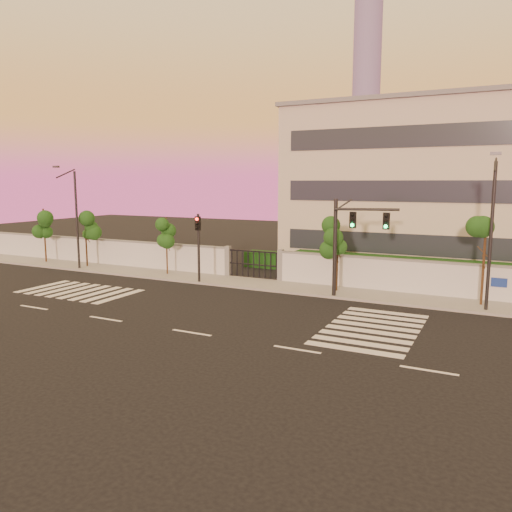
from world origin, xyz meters
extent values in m
plane|color=black|center=(0.00, 0.00, 0.00)|extent=(120.00, 120.00, 0.00)
cube|color=gray|center=(0.00, 10.50, 0.07)|extent=(60.00, 3.00, 0.15)
cube|color=silver|center=(-17.50, 12.00, 1.00)|extent=(25.00, 0.30, 2.00)
cube|color=slate|center=(-17.50, 12.00, 2.06)|extent=(25.00, 0.36, 0.12)
cube|color=slate|center=(-5.00, 12.00, 1.10)|extent=(0.35, 0.35, 2.20)
cube|color=slate|center=(-1.00, 12.00, 1.10)|extent=(0.35, 0.35, 2.20)
cube|color=#113510|center=(9.00, 14.50, 0.90)|extent=(20.00, 2.00, 1.80)
cube|color=#113510|center=(-16.00, 14.50, 0.70)|extent=(12.00, 1.80, 1.40)
cube|color=#113510|center=(-3.00, 17.00, 0.60)|extent=(6.00, 1.50, 1.20)
cube|color=beige|center=(9.00, 22.00, 6.00)|extent=(24.00, 12.00, 12.00)
cube|color=#262D38|center=(9.00, 15.98, 2.50)|extent=(22.00, 0.08, 1.40)
cube|color=#262D38|center=(9.00, 15.98, 6.00)|extent=(22.00, 0.08, 1.40)
cube|color=#262D38|center=(9.00, 15.98, 9.50)|extent=(22.00, 0.08, 1.40)
cube|color=slate|center=(9.00, 22.00, 12.10)|extent=(24.40, 12.40, 0.30)
cylinder|color=slate|center=(-65.00, 280.00, 55.00)|extent=(16.00, 16.00, 110.00)
cube|color=silver|center=(-14.00, 4.00, 0.01)|extent=(0.50, 4.00, 0.02)
cube|color=silver|center=(-13.10, 4.00, 0.01)|extent=(0.50, 4.00, 0.02)
cube|color=silver|center=(-12.20, 4.00, 0.01)|extent=(0.50, 4.00, 0.02)
cube|color=silver|center=(-11.30, 4.00, 0.01)|extent=(0.50, 4.00, 0.02)
cube|color=silver|center=(-10.40, 4.00, 0.01)|extent=(0.50, 4.00, 0.02)
cube|color=silver|center=(-9.50, 4.00, 0.01)|extent=(0.50, 4.00, 0.02)
cube|color=silver|center=(-8.60, 4.00, 0.01)|extent=(0.50, 4.00, 0.02)
cube|color=silver|center=(-7.70, 4.00, 0.01)|extent=(0.50, 4.00, 0.02)
cube|color=silver|center=(7.00, 1.00, 0.01)|extent=(4.00, 0.50, 0.02)
cube|color=silver|center=(7.00, 1.90, 0.01)|extent=(4.00, 0.50, 0.02)
cube|color=silver|center=(7.00, 2.80, 0.01)|extent=(4.00, 0.50, 0.02)
cube|color=silver|center=(7.00, 3.70, 0.01)|extent=(4.00, 0.50, 0.02)
cube|color=silver|center=(7.00, 4.60, 0.01)|extent=(4.00, 0.50, 0.02)
cube|color=silver|center=(7.00, 5.50, 0.01)|extent=(4.00, 0.50, 0.02)
cube|color=silver|center=(7.00, 6.40, 0.01)|extent=(4.00, 0.50, 0.02)
cube|color=silver|center=(7.00, 7.30, 0.01)|extent=(4.00, 0.50, 0.02)
cube|color=silver|center=(-10.00, 0.00, 0.01)|extent=(2.00, 0.15, 0.01)
cube|color=silver|center=(-5.00, 0.00, 0.01)|extent=(2.00, 0.15, 0.01)
cube|color=silver|center=(0.00, 0.00, 0.01)|extent=(2.00, 0.15, 0.01)
cube|color=silver|center=(5.00, 0.00, 0.01)|extent=(2.00, 0.15, 0.01)
cube|color=silver|center=(10.00, 0.00, 0.01)|extent=(2.00, 0.15, 0.01)
cylinder|color=#382314|center=(-21.28, 10.56, 2.23)|extent=(0.13, 0.13, 4.47)
sphere|color=#1E4012|center=(-21.28, 10.56, 3.57)|extent=(1.23, 1.23, 1.23)
sphere|color=#1E4012|center=(-20.89, 10.78, 2.90)|extent=(0.94, 0.94, 0.94)
sphere|color=#1E4012|center=(-21.61, 10.39, 3.13)|extent=(0.89, 0.89, 0.89)
cylinder|color=#382314|center=(-16.71, 10.50, 2.14)|extent=(0.13, 0.13, 4.27)
sphere|color=#1E4012|center=(-16.71, 10.50, 3.42)|extent=(1.17, 1.17, 1.17)
sphere|color=#1E4012|center=(-16.34, 10.71, 2.78)|extent=(0.90, 0.90, 0.90)
sphere|color=#1E4012|center=(-17.03, 10.34, 2.99)|extent=(0.85, 0.85, 0.85)
cylinder|color=#382314|center=(-9.13, 10.55, 2.07)|extent=(0.11, 0.11, 4.13)
sphere|color=#1E4012|center=(-9.13, 10.55, 3.31)|extent=(1.02, 1.02, 1.02)
sphere|color=#1E4012|center=(-8.80, 10.73, 2.69)|extent=(0.78, 0.78, 0.78)
sphere|color=#1E4012|center=(-9.40, 10.41, 2.89)|extent=(0.74, 0.74, 0.74)
cylinder|color=#382314|center=(3.28, 10.60, 2.18)|extent=(0.12, 0.12, 4.36)
sphere|color=#1E4012|center=(3.28, 10.60, 3.49)|extent=(1.11, 1.11, 1.11)
sphere|color=#1E4012|center=(3.63, 10.81, 2.84)|extent=(0.85, 0.85, 0.85)
sphere|color=#1E4012|center=(2.98, 10.45, 3.05)|extent=(0.81, 0.81, 0.81)
cylinder|color=#382314|center=(11.21, 10.69, 2.41)|extent=(0.13, 0.13, 4.81)
sphere|color=#1E4012|center=(11.21, 10.69, 3.85)|extent=(1.20, 1.20, 1.20)
sphere|color=#1E4012|center=(11.59, 10.90, 3.13)|extent=(0.92, 0.92, 0.92)
sphere|color=#1E4012|center=(10.88, 10.52, 3.37)|extent=(0.87, 0.87, 0.87)
cylinder|color=black|center=(3.54, 9.26, 2.83)|extent=(0.22, 0.22, 5.67)
cylinder|color=black|center=(5.28, 9.26, 5.12)|extent=(3.39, 1.04, 0.15)
cube|color=black|center=(4.55, 9.21, 4.52)|extent=(0.32, 0.16, 0.82)
sphere|color=#0CF259|center=(4.55, 9.10, 4.27)|extent=(0.18, 0.18, 0.18)
cube|color=black|center=(6.38, 9.21, 4.52)|extent=(0.32, 0.16, 0.82)
sphere|color=#0CF259|center=(6.38, 9.10, 4.27)|extent=(0.18, 0.18, 0.18)
cylinder|color=black|center=(-5.58, 9.20, 2.29)|extent=(0.16, 0.16, 4.57)
cube|color=black|center=(-5.58, 9.15, 3.96)|extent=(0.36, 0.18, 0.91)
sphere|color=red|center=(-5.58, 9.04, 4.25)|extent=(0.20, 0.20, 0.20)
cylinder|color=black|center=(-16.54, 9.53, 3.69)|extent=(0.17, 0.17, 7.38)
cylinder|color=black|center=(-16.54, 8.70, 7.20)|extent=(0.09, 1.77, 0.72)
cube|color=#3F3F44|center=(-16.54, 7.87, 7.66)|extent=(0.46, 0.23, 0.14)
cylinder|color=black|center=(11.49, 9.63, 3.80)|extent=(0.17, 0.17, 7.60)
cylinder|color=black|center=(11.49, 8.78, 7.41)|extent=(0.10, 1.82, 0.74)
cube|color=#3F3F44|center=(11.49, 7.92, 7.89)|extent=(0.48, 0.24, 0.14)
camera|label=1|loc=(12.04, -17.76, 6.60)|focal=35.00mm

